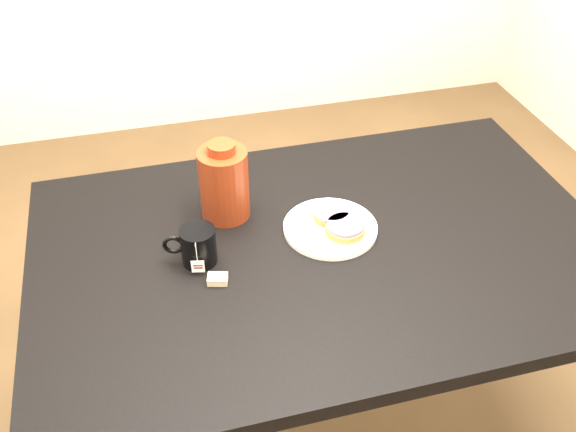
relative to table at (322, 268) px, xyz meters
The scene contains 8 objects.
ground_plane 0.67m from the table, ahead, with size 4.00×4.00×0.00m, color brown.
table is the anchor object (origin of this frame).
plate 0.11m from the table, 54.67° to the left, with size 0.23×0.23×0.02m.
bagel_back 0.14m from the table, 59.40° to the left, with size 0.13×0.13×0.03m.
bagel_front 0.12m from the table, 12.26° to the left, with size 0.14×0.14×0.03m.
mug 0.33m from the table, behind, with size 0.13×0.10×0.09m.
teabag_pouch 0.30m from the table, 165.90° to the right, with size 0.04×0.03×0.02m, color #C6B793.
bagel_package 0.33m from the table, 139.63° to the left, with size 0.13×0.13×0.21m.
Camera 1 is at (-0.39, -1.12, 1.76)m, focal length 40.00 mm.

